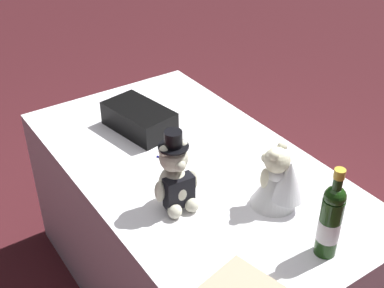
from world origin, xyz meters
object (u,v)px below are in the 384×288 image
object	(u,v)px
champagne_bottle	(331,220)
gift_case_black	(139,119)
signing_pen	(169,160)
teddy_bear_bride	(279,180)
teddy_bear_groom	(175,179)

from	to	relation	value
champagne_bottle	gift_case_black	size ratio (longest dim) A/B	0.94
champagne_bottle	signing_pen	xyz separation A→B (m)	(0.74, 0.15, -0.14)
signing_pen	gift_case_black	xyz separation A→B (m)	(0.29, -0.02, 0.05)
teddy_bear_bride	signing_pen	world-z (taller)	teddy_bear_bride
champagne_bottle	gift_case_black	distance (m)	1.04
champagne_bottle	signing_pen	distance (m)	0.76
signing_pen	gift_case_black	distance (m)	0.30
teddy_bear_groom	champagne_bottle	size ratio (longest dim) A/B	0.93
teddy_bear_groom	gift_case_black	size ratio (longest dim) A/B	0.88
teddy_bear_groom	signing_pen	world-z (taller)	teddy_bear_groom
teddy_bear_bride	champagne_bottle	bearing A→B (deg)	172.83
teddy_bear_groom	signing_pen	xyz separation A→B (m)	(0.26, -0.13, -0.12)
champagne_bottle	signing_pen	size ratio (longest dim) A/B	2.85
teddy_bear_bride	gift_case_black	xyz separation A→B (m)	(0.75, 0.16, -0.05)
gift_case_black	champagne_bottle	bearing A→B (deg)	-173.23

